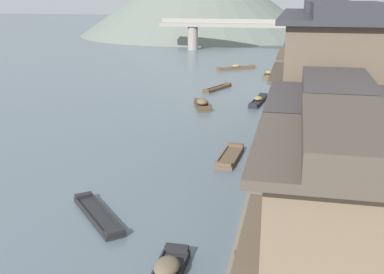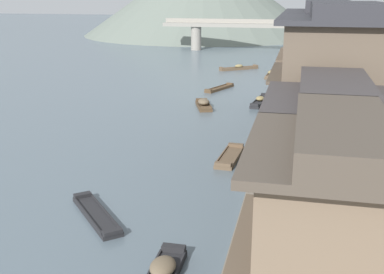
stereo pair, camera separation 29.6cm
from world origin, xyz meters
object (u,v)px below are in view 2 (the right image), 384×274
Objects in this scene: boat_moored_nearest at (219,88)px; house_waterfront_nearest at (334,229)px; mooring_post_dock_mid at (260,160)px; boat_midriver_drifting at (96,215)px; stone_bridge at (245,30)px; boat_moored_third at (230,157)px; boat_midriver_upstream at (239,68)px; mooring_post_dock_near at (233,261)px; house_waterfront_tall at (340,92)px; boat_moored_far at (163,272)px; house_waterfront_second at (329,159)px; boat_moored_second at (260,101)px; boat_crossing_west at (204,104)px; house_waterfront_far at (325,71)px; boat_upstream_distant at (271,74)px; house_waterfront_narrow at (320,69)px.

house_waterfront_nearest is (9.48, -37.20, 3.63)m from boat_moored_nearest.
house_waterfront_nearest is 13.16m from mooring_post_dock_mid.
boat_midriver_drifting is 0.14× the size of stone_bridge.
boat_moored_third is 0.85× the size of boat_midriver_upstream.
mooring_post_dock_mid is (0.00, 10.41, 0.05)m from mooring_post_dock_near.
house_waterfront_tall is at bearing 86.28° from house_waterfront_nearest.
house_waterfront_second is at bearing 33.76° from boat_moored_far.
boat_moored_second is at bearing -76.89° from boat_midriver_upstream.
house_waterfront_nearest is 0.70× the size of house_waterfront_tall.
stone_bridge is (-1.69, 20.63, 3.37)m from boat_midriver_upstream.
boat_moored_third is 13.90m from boat_crossing_west.
boat_moored_nearest is at bearing 101.36° from boat_moored_third.
stone_bridge is at bearing 90.89° from boat_midriver_drifting.
stone_bridge is (-11.67, 43.51, -0.14)m from house_waterfront_far.
boat_upstream_distant is 19.81m from house_waterfront_far.
boat_moored_second is at bearing 88.49° from boat_moored_third.
boat_crossing_west is (0.01, -8.43, 0.18)m from boat_moored_nearest.
boat_moored_third reaches higher than boat_moored_nearest.
house_waterfront_nearest is 0.70× the size of house_waterfront_narrow.
boat_upstream_distant is at bearing 96.69° from house_waterfront_second.
boat_moored_second is 1.25× the size of boat_midriver_drifting.
house_waterfront_narrow is at bearing 72.89° from boat_moored_far.
boat_crossing_west is at bearing 108.19° from boat_moored_third.
mooring_post_dock_near reaches higher than boat_moored_second.
boat_moored_second is at bearing 88.34° from boat_moored_far.
boat_moored_third is 56.59m from stone_bridge.
boat_midriver_upstream reaches higher than boat_moored_third.
house_waterfront_far is at bearing -3.01° from boat_crossing_west.
house_waterfront_second reaches higher than boat_midriver_upstream.
boat_moored_second is at bearing 148.26° from house_waterfront_far.
mooring_post_dock_near is at bearing -81.10° from boat_moored_third.
boat_upstream_distant is 41.45m from house_waterfront_second.
boat_moored_nearest is 35.67m from mooring_post_dock_near.
house_waterfront_nearest is 1.00× the size of house_waterfront_second.
house_waterfront_far is (5.43, -3.36, 3.52)m from boat_moored_second.
boat_moored_third is at bearing -90.78° from boat_upstream_distant.
house_waterfront_tall is at bearing 70.15° from mooring_post_dock_near.
boat_moored_third is 35.79m from boat_midriver_upstream.
house_waterfront_nearest is (9.47, -28.77, 3.45)m from boat_crossing_west.
boat_crossing_west is at bearing 111.65° from mooring_post_dock_mid.
boat_moored_far is 13.33m from house_waterfront_tall.
stone_bridge is (-1.47, 34.55, 3.47)m from boat_moored_nearest.
boat_midriver_drifting is 0.47× the size of house_waterfront_tall.
boat_upstream_distant is 44.87m from mooring_post_dock_near.
boat_moored_second reaches higher than boat_midriver_drifting.
house_waterfront_nearest is (9.93, -6.22, 3.63)m from boat_midriver_drifting.
mooring_post_dock_near is at bearing -30.66° from boat_midriver_drifting.
boat_moored_far is 26.90m from boat_crossing_west.
boat_midriver_upstream is 49.39m from mooring_post_dock_near.
mooring_post_dock_near is (1.68, -29.47, 0.88)m from boat_moored_second.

